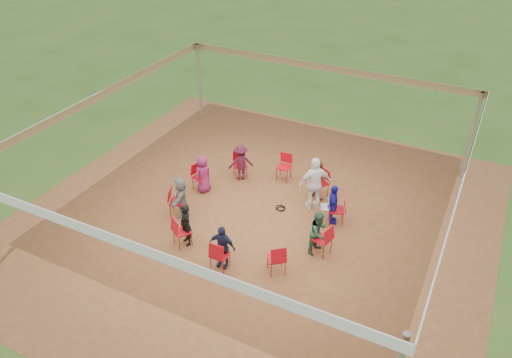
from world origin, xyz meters
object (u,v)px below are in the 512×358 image
at_px(person_seated_6, 222,247).
at_px(chair_1, 320,183).
at_px(chair_8, 276,258).
at_px(person_seated_2, 241,162).
at_px(chair_0, 337,210).
at_px(person_seated_7, 319,232).
at_px(chair_2, 284,167).
at_px(chair_6, 182,231).
at_px(chair_3, 240,165).
at_px(chair_4, 201,177).
at_px(person_seated_1, 317,179).
at_px(person_seated_3, 203,174).
at_px(person_seated_5, 186,225).
at_px(standing_person, 315,184).
at_px(cable_coil, 281,208).
at_px(chair_9, 322,239).
at_px(person_seated_4, 181,197).
at_px(person_seated_0, 333,205).
at_px(laptop, 327,205).
at_px(chair_7, 220,255).
at_px(chair_5, 177,201).

bearing_deg(person_seated_6, chair_1, 71.50).
bearing_deg(chair_8, person_seated_2, 90.00).
relative_size(chair_0, person_seated_7, 0.73).
bearing_deg(chair_0, chair_2, 36.00).
distance_m(chair_6, person_seated_6, 1.40).
bearing_deg(person_seated_2, chair_3, -90.00).
bearing_deg(chair_4, person_seated_1, 124.88).
height_order(chair_4, person_seated_6, person_seated_6).
height_order(person_seated_3, person_seated_6, same).
relative_size(chair_2, person_seated_5, 0.73).
distance_m(person_seated_5, standing_person, 3.95).
distance_m(person_seated_1, person_seated_5, 4.35).
relative_size(chair_2, cable_coil, 2.33).
distance_m(chair_9, standing_person, 2.08).
bearing_deg(person_seated_1, person_seated_4, 72.00).
height_order(chair_3, person_seated_0, person_seated_0).
relative_size(chair_1, person_seated_1, 0.73).
bearing_deg(person_seated_2, person_seated_7, 108.00).
height_order(chair_2, person_seated_1, person_seated_1).
bearing_deg(person_seated_3, chair_3, 166.72).
distance_m(chair_4, person_seated_7, 4.47).
relative_size(chair_1, laptop, 2.17).
bearing_deg(person_seated_7, cable_coil, 66.67).
height_order(standing_person, cable_coil, standing_person).
bearing_deg(chair_4, standing_person, 115.22).
bearing_deg(person_seated_7, laptop, 24.64).
height_order(chair_7, laptop, chair_7).
bearing_deg(cable_coil, person_seated_5, -121.96).
distance_m(person_seated_7, standing_person, 1.97).
bearing_deg(chair_7, standing_person, 68.36).
distance_m(chair_1, person_seated_4, 4.25).
xyz_separation_m(chair_2, laptop, (2.02, -1.54, 0.14)).
xyz_separation_m(chair_4, chair_6, (1.00, -2.51, 0.00)).
height_order(chair_5, person_seated_5, person_seated_5).
relative_size(chair_6, chair_8, 1.00).
distance_m(chair_7, person_seated_5, 1.40).
distance_m(person_seated_5, laptop, 3.99).
xyz_separation_m(chair_3, chair_5, (-0.66, -2.61, 0.00)).
height_order(person_seated_1, person_seated_3, same).
bearing_deg(standing_person, chair_2, -77.84).
distance_m(chair_9, person_seated_6, 2.63).
height_order(person_seated_1, person_seated_4, same).
height_order(chair_1, chair_2, same).
relative_size(chair_3, person_seated_4, 0.73).
relative_size(person_seated_0, person_seated_3, 1.00).
xyz_separation_m(chair_1, person_seated_3, (-3.33, -1.41, 0.18)).
xyz_separation_m(chair_0, chair_9, (0.09, -1.42, 0.00)).
xyz_separation_m(chair_6, chair_8, (2.69, 0.18, 0.00)).
height_order(chair_9, person_seated_2, person_seated_2).
relative_size(person_seated_4, person_seated_5, 1.00).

